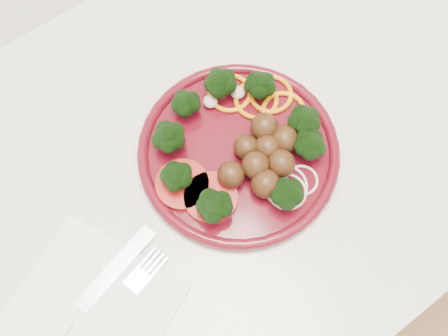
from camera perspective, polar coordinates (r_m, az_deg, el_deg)
counter at (r=1.12m, az=-7.05°, el=-12.10°), size 2.40×0.60×0.90m
plate at (r=0.69m, az=1.74°, el=2.23°), size 0.25×0.25×0.06m
napkin at (r=0.67m, az=-13.61°, el=-14.16°), size 0.22×0.22×0.00m
knife at (r=0.67m, az=-15.88°, el=-15.03°), size 0.22×0.07×0.01m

